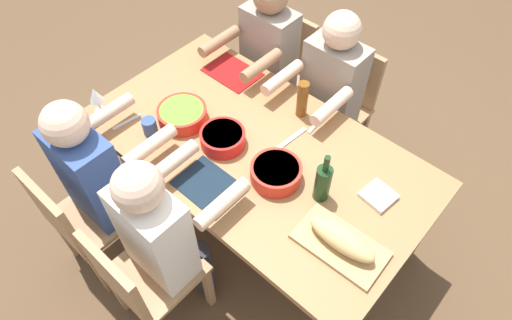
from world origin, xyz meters
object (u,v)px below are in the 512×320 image
(diner_near_center, at_px, (328,91))
(napkin_stack, at_px, (378,196))
(chair_far_right, at_px, (81,219))
(beer_bottle, at_px, (302,99))
(dining_table, at_px, (256,156))
(bread_loaf, at_px, (342,239))
(serving_bowl_pasta, at_px, (276,172))
(diner_far_center, at_px, (163,231))
(chair_near_center, at_px, (340,101))
(diner_far_right, at_px, (99,173))
(cutting_board, at_px, (340,245))
(serving_bowl_salad, at_px, (182,114))
(wine_glass, at_px, (95,96))
(serving_bowl_greens, at_px, (223,137))
(diner_near_right, at_px, (265,55))
(chair_near_right, at_px, (282,68))
(wine_bottle, at_px, (323,182))
(cup_far_right, at_px, (150,127))
(chair_far_center, at_px, (141,279))

(diner_near_center, xyz_separation_m, napkin_stack, (-0.64, 0.49, 0.05))
(chair_far_right, bearing_deg, beer_bottle, -114.18)
(dining_table, height_order, bread_loaf, bread_loaf)
(diner_near_center, distance_m, beer_bottle, 0.33)
(serving_bowl_pasta, height_order, bread_loaf, bread_loaf)
(diner_far_center, height_order, napkin_stack, diner_far_center)
(beer_bottle, bearing_deg, chair_near_center, -87.06)
(diner_far_right, bearing_deg, cutting_board, -158.35)
(serving_bowl_salad, bearing_deg, serving_bowl_pasta, -176.78)
(chair_far_right, relative_size, wine_glass, 5.12)
(serving_bowl_greens, xyz_separation_m, wine_glass, (0.67, 0.28, 0.07))
(diner_near_right, bearing_deg, cutting_board, 144.60)
(chair_near_right, relative_size, bread_loaf, 2.66)
(diner_near_center, distance_m, napkin_stack, 0.81)
(wine_bottle, height_order, cup_far_right, wine_bottle)
(chair_far_center, distance_m, beer_bottle, 1.22)
(serving_bowl_greens, distance_m, wine_glass, 0.73)
(serving_bowl_greens, bearing_deg, diner_far_center, 104.79)
(bread_loaf, bearing_deg, wine_glass, 7.79)
(diner_near_right, height_order, chair_far_right, diner_near_right)
(diner_far_right, bearing_deg, cup_far_right, -93.02)
(chair_near_right, height_order, serving_bowl_salad, chair_near_right)
(beer_bottle, bearing_deg, cup_far_right, 51.87)
(diner_far_right, height_order, cutting_board, diner_far_right)
(chair_near_right, xyz_separation_m, diner_far_center, (-0.50, 1.46, 0.21))
(napkin_stack, bearing_deg, beer_bottle, -17.18)
(dining_table, xyz_separation_m, chair_far_center, (0.00, 0.82, -0.18))
(diner_near_right, height_order, diner_near_center, same)
(chair_near_center, bearing_deg, serving_bowl_greens, 81.18)
(serving_bowl_salad, height_order, wine_glass, wine_glass)
(serving_bowl_salad, distance_m, bread_loaf, 1.08)
(serving_bowl_pasta, distance_m, wine_bottle, 0.24)
(beer_bottle, bearing_deg, serving_bowl_pasta, 113.04)
(diner_near_center, relative_size, wine_bottle, 4.14)
(diner_near_right, bearing_deg, bread_loaf, 144.60)
(chair_near_center, relative_size, beer_bottle, 3.86)
(chair_far_center, bearing_deg, napkin_stack, -123.35)
(dining_table, height_order, chair_far_right, chair_far_right)
(cutting_board, distance_m, wine_glass, 1.49)
(chair_near_center, bearing_deg, wine_glass, 55.94)
(beer_bottle, bearing_deg, serving_bowl_salad, 45.91)
(diner_near_right, height_order, wine_glass, diner_near_right)
(dining_table, relative_size, chair_far_center, 2.13)
(chair_near_right, relative_size, diner_near_center, 0.71)
(diner_near_right, relative_size, cup_far_right, 12.64)
(beer_bottle, bearing_deg, chair_far_center, 88.79)
(diner_near_center, height_order, cup_far_right, diner_near_center)
(chair_far_right, distance_m, beer_bottle, 1.33)
(diner_far_right, height_order, wine_bottle, diner_far_right)
(bread_loaf, bearing_deg, chair_far_right, 29.08)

